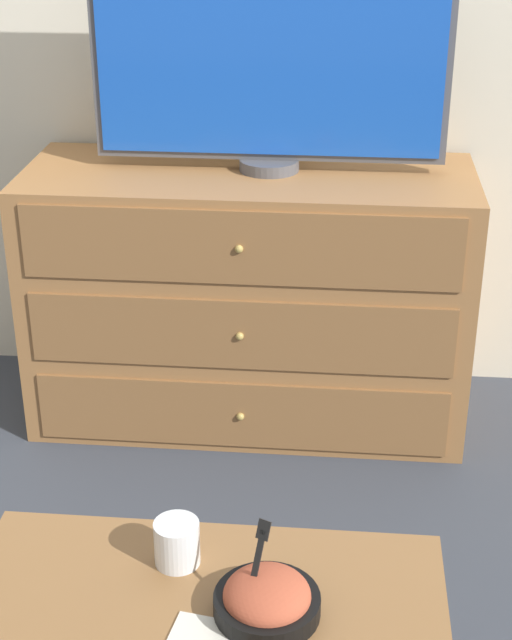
# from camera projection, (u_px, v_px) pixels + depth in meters

# --- Properties ---
(ground_plane) EXTENTS (12.00, 12.00, 0.00)m
(ground_plane) POSITION_uv_depth(u_px,v_px,m) (286.00, 368.00, 3.54)
(ground_plane) COLOR #383D47
(dresser) EXTENTS (1.36, 0.55, 0.82)m
(dresser) POSITION_uv_depth(u_px,v_px,m) (249.00, 298.00, 3.10)
(dresser) COLOR #9E6B3D
(dresser) RESTS_ON ground_plane
(tv) EXTENTS (1.04, 0.18, 0.68)m
(tv) POSITION_uv_depth(u_px,v_px,m) (270.00, 53.00, 2.79)
(tv) COLOR #515156
(tv) RESTS_ON dresser
(coffee_table) EXTENTS (0.90, 0.47, 0.46)m
(coffee_table) POSITION_uv_depth(u_px,v_px,m) (203.00, 634.00, 1.82)
(coffee_table) COLOR olive
(coffee_table) RESTS_ON ground_plane
(takeout_bowl) EXTENTS (0.19, 0.19, 0.17)m
(takeout_bowl) POSITION_uv_depth(u_px,v_px,m) (267.00, 599.00, 1.75)
(takeout_bowl) COLOR black
(takeout_bowl) RESTS_ON coffee_table
(drink_cup) EXTENTS (0.09, 0.09, 0.09)m
(drink_cup) POSITION_uv_depth(u_px,v_px,m) (177.00, 545.00, 1.88)
(drink_cup) COLOR #9E6638
(drink_cup) RESTS_ON coffee_table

